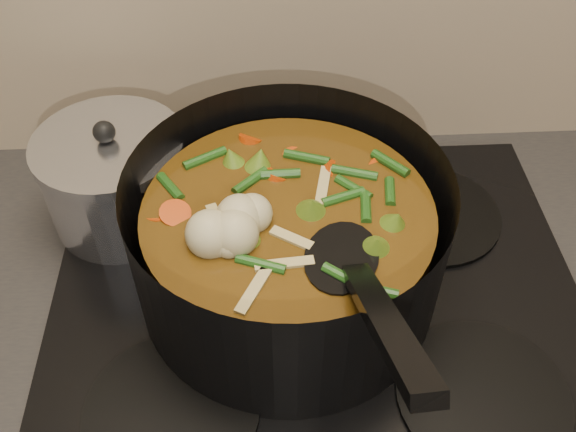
{
  "coord_description": "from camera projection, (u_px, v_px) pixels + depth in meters",
  "views": [
    {
      "loc": [
        -0.06,
        1.49,
        1.54
      ],
      "look_at": [
        -0.03,
        1.95,
        1.05
      ],
      "focal_mm": 40.0,
      "sensor_mm": 36.0,
      "label": 1
    }
  ],
  "objects": [
    {
      "name": "stockpot",
      "position": [
        288.0,
        242.0,
        0.71
      ],
      "size": [
        0.38,
        0.48,
        0.25
      ],
      "rotation": [
        0.0,
        0.0,
        -0.12
      ],
      "color": "black",
      "rests_on": "stovetop"
    },
    {
      "name": "saucepan",
      "position": [
        116.0,
        179.0,
        0.8
      ],
      "size": [
        0.18,
        0.18,
        0.15
      ],
      "rotation": [
        0.0,
        0.0,
        -0.02
      ],
      "color": "silver",
      "rests_on": "stovetop"
    },
    {
      "name": "stovetop",
      "position": [
        317.0,
        306.0,
        0.75
      ],
      "size": [
        0.62,
        0.54,
        0.03
      ],
      "color": "black",
      "rests_on": "counter"
    }
  ]
}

